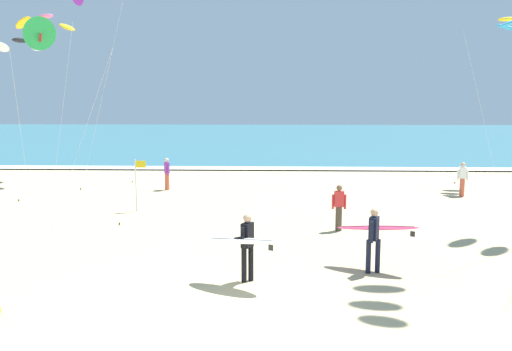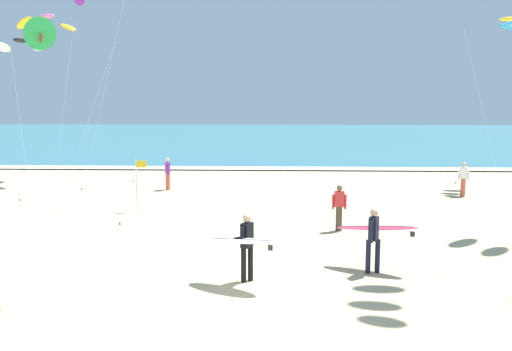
# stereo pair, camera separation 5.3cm
# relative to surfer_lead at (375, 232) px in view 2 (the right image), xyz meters

# --- Properties ---
(ground_plane) EXTENTS (160.00, 160.00, 0.00)m
(ground_plane) POSITION_rel_surfer_lead_xyz_m (-3.51, -3.82, -1.04)
(ground_plane) COLOR tan
(ocean_water) EXTENTS (160.00, 60.00, 0.08)m
(ocean_water) POSITION_rel_surfer_lead_xyz_m (-3.51, 50.16, -1.00)
(ocean_water) COLOR #336B7A
(ocean_water) RESTS_ON ground
(shoreline_foam) EXTENTS (160.00, 1.62, 0.01)m
(shoreline_foam) POSITION_rel_surfer_lead_xyz_m (-3.51, 20.46, -0.96)
(shoreline_foam) COLOR white
(shoreline_foam) RESTS_ON ocean_water
(surfer_lead) EXTENTS (2.18, 1.31, 1.71)m
(surfer_lead) POSITION_rel_surfer_lead_xyz_m (0.00, 0.00, 0.00)
(surfer_lead) COLOR black
(surfer_lead) RESTS_ON ground
(surfer_trailing) EXTENTS (1.97, 1.30, 1.71)m
(surfer_trailing) POSITION_rel_surfer_lead_xyz_m (-3.35, -1.08, 0.00)
(surfer_trailing) COLOR black
(surfer_trailing) RESTS_ON ground
(kite_arc_rose_mid) EXTENTS (3.65, 3.52, 8.77)m
(kite_arc_rose_mid) POSITION_rel_surfer_lead_xyz_m (-14.39, 14.22, 7.32)
(kite_arc_rose_mid) COLOR yellow
(kite_arc_rose_mid) RESTS_ON ground
(kite_arc_golden_far) EXTENTS (2.87, 2.45, 8.52)m
(kite_arc_golden_far) POSITION_rel_surfer_lead_xyz_m (9.00, 14.30, 7.16)
(kite_arc_golden_far) COLOR #2D99DB
(kite_arc_golden_far) RESTS_ON ground
(kite_arc_charcoal_low) EXTENTS (2.39, 2.19, 7.20)m
(kite_arc_charcoal_low) POSITION_rel_surfer_lead_xyz_m (-14.12, 10.68, 5.84)
(kite_arc_charcoal_low) COLOR white
(kite_arc_charcoal_low) RESTS_ON ground
(kite_delta_emerald_outer) EXTENTS (2.31, 2.27, 7.01)m
(kite_delta_emerald_outer) POSITION_rel_surfer_lead_xyz_m (-9.94, 3.15, 5.42)
(kite_delta_emerald_outer) COLOR green
(kite_delta_emerald_outer) RESTS_ON ground
(bystander_white_top) EXTENTS (0.49, 0.25, 1.59)m
(bystander_white_top) POSITION_rel_surfer_lead_xyz_m (6.06, 11.14, -0.23)
(bystander_white_top) COLOR #D8593F
(bystander_white_top) RESTS_ON ground
(bystander_purple_top) EXTENTS (0.31, 0.45, 1.59)m
(bystander_purple_top) POSITION_rel_surfer_lead_xyz_m (-7.96, 12.47, -0.23)
(bystander_purple_top) COLOR #D8593F
(bystander_purple_top) RESTS_ON ground
(bystander_red_top) EXTENTS (0.50, 0.22, 1.59)m
(bystander_red_top) POSITION_rel_surfer_lead_xyz_m (-0.43, 4.34, -0.23)
(bystander_red_top) COLOR #4C3D2D
(bystander_red_top) RESTS_ON ground
(lifeguard_flag) EXTENTS (0.45, 0.05, 2.10)m
(lifeguard_flag) POSITION_rel_surfer_lead_xyz_m (-8.13, 7.37, 0.22)
(lifeguard_flag) COLOR silver
(lifeguard_flag) RESTS_ON ground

